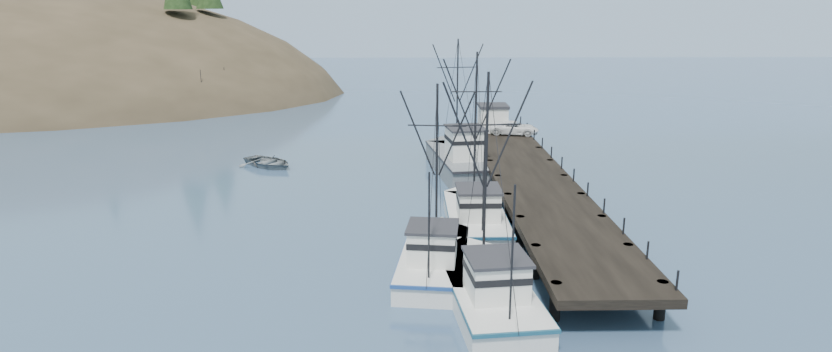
{
  "coord_description": "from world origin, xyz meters",
  "views": [
    {
      "loc": [
        4.03,
        -32.83,
        15.16
      ],
      "look_at": [
        4.94,
        14.07,
        2.5
      ],
      "focal_mm": 28.0,
      "sensor_mm": 36.0,
      "label": 1
    }
  ],
  "objects": [
    {
      "name": "pier",
      "position": [
        14.0,
        16.0,
        1.69
      ],
      "size": [
        6.0,
        44.0,
        2.0
      ],
      "color": "black",
      "rests_on": "ground"
    },
    {
      "name": "trawler_mid",
      "position": [
        5.79,
        2.24,
        0.82
      ],
      "size": [
        4.92,
        11.26,
        11.09
      ],
      "color": "silver",
      "rests_on": "ground"
    },
    {
      "name": "pickup_truck",
      "position": [
        15.32,
        32.04,
        2.68
      ],
      "size": [
        5.28,
        3.25,
        1.36
      ],
      "primitive_type": "imported",
      "rotation": [
        0.0,
        0.0,
        1.36
      ],
      "color": "white",
      "rests_on": "pier"
    },
    {
      "name": "moored_sailboats",
      "position": [
        -30.55,
        59.36,
        0.33
      ],
      "size": [
        17.62,
        16.36,
        6.35
      ],
      "color": "silver",
      "rests_on": "ground"
    },
    {
      "name": "work_vessel",
      "position": [
        9.13,
        24.53,
        1.23
      ],
      "size": [
        6.05,
        14.59,
        12.29
      ],
      "color": "slate",
      "rests_on": "ground"
    },
    {
      "name": "motorboat",
      "position": [
        -8.82,
        27.09,
        0.0
      ],
      "size": [
        7.01,
        6.78,
        1.18
      ],
      "primitive_type": "imported",
      "rotation": [
        0.0,
        0.0,
        0.88
      ],
      "color": "slate",
      "rests_on": "ground"
    },
    {
      "name": "trawler_near",
      "position": [
        8.34,
        -2.04,
        0.82
      ],
      "size": [
        5.05,
        12.21,
        12.18
      ],
      "color": "silver",
      "rests_on": "ground"
    },
    {
      "name": "distant_ridge_far",
      "position": [
        -40.0,
        185.0,
        0.0
      ],
      "size": [
        180.0,
        25.0,
        18.0
      ],
      "primitive_type": "cube",
      "color": "silver",
      "rests_on": "ground"
    },
    {
      "name": "ground",
      "position": [
        0.0,
        0.0,
        0.0
      ],
      "size": [
        400.0,
        400.0,
        0.0
      ],
      "primitive_type": "plane",
      "color": "#304B6C",
      "rests_on": "ground"
    },
    {
      "name": "trawler_far",
      "position": [
        8.96,
        9.73,
        0.82
      ],
      "size": [
        3.96,
        12.05,
        12.27
      ],
      "color": "silver",
      "rests_on": "ground"
    },
    {
      "name": "pier_shed",
      "position": [
        13.37,
        34.0,
        3.42
      ],
      "size": [
        3.0,
        3.2,
        2.8
      ],
      "color": "silver",
      "rests_on": "pier"
    },
    {
      "name": "distant_ridge",
      "position": [
        10.0,
        170.0,
        0.0
      ],
      "size": [
        360.0,
        40.0,
        26.0
      ],
      "primitive_type": "cube",
      "color": "#9EB2C6",
      "rests_on": "ground"
    }
  ]
}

